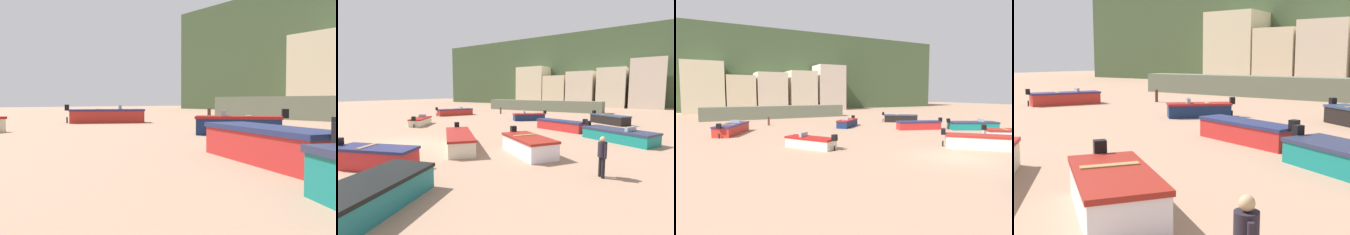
# 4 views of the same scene
# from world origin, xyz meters

# --- Properties ---
(harbor_pier) EXTENTS (20.71, 2.40, 1.85)m
(harbor_pier) POSITION_xyz_m (-3.60, 30.00, 0.93)
(harbor_pier) COLOR #656E58
(harbor_pier) RESTS_ON ground
(townhouse_far_left) EXTENTS (7.11, 6.44, 9.60)m
(townhouse_far_left) POSITION_xyz_m (-13.44, 47.22, 4.80)
(townhouse_far_left) COLOR beige
(townhouse_far_left) RESTS_ON ground
(boat_red_4) EXTENTS (4.77, 2.55, 1.19)m
(boat_red_4) POSITION_xyz_m (6.61, 10.63, 0.45)
(boat_red_4) COLOR red
(boat_red_4) RESTS_ON ground
(boat_red_7) EXTENTS (3.55, 5.18, 1.24)m
(boat_red_7) POSITION_xyz_m (-10.88, 15.68, 0.47)
(boat_red_7) COLOR red
(boat_red_7) RESTS_ON ground
(boat_navy_8) EXTENTS (3.54, 3.41, 1.14)m
(boat_navy_8) POSITION_xyz_m (0.97, 15.75, 0.43)
(boat_navy_8) COLOR #12254F
(boat_navy_8) RESTS_ON ground
(mooring_post_near_water) EXTENTS (0.23, 0.23, 0.98)m
(mooring_post_near_water) POSITION_xyz_m (-6.54, 21.07, 0.49)
(mooring_post_near_water) COLOR #502C1F
(mooring_post_near_water) RESTS_ON ground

